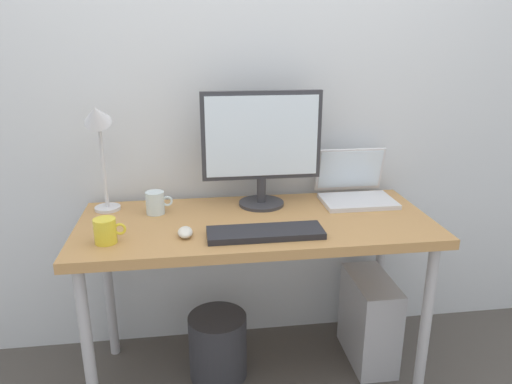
% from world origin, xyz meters
% --- Properties ---
extents(ground_plane, '(6.00, 6.00, 0.00)m').
position_xyz_m(ground_plane, '(0.00, 0.00, 0.00)').
color(ground_plane, '#4C4742').
extents(back_wall, '(4.40, 0.04, 2.60)m').
position_xyz_m(back_wall, '(0.00, 0.37, 1.30)').
color(back_wall, silver).
rests_on(back_wall, ground_plane).
extents(desk, '(1.45, 0.61, 0.76)m').
position_xyz_m(desk, '(0.00, 0.00, 0.69)').
color(desk, '#B7844C').
rests_on(desk, ground_plane).
extents(monitor, '(0.52, 0.20, 0.50)m').
position_xyz_m(monitor, '(0.05, 0.17, 1.04)').
color(monitor, '#333338').
rests_on(monitor, desk).
extents(laptop, '(0.32, 0.27, 0.23)m').
position_xyz_m(laptop, '(0.48, 0.19, 0.82)').
color(laptop, silver).
rests_on(laptop, desk).
extents(desk_lamp, '(0.11, 0.16, 0.48)m').
position_xyz_m(desk_lamp, '(-0.62, 0.18, 1.10)').
color(desk_lamp, silver).
rests_on(desk_lamp, desk).
extents(keyboard, '(0.44, 0.14, 0.02)m').
position_xyz_m(keyboard, '(0.01, -0.17, 0.77)').
color(keyboard, '#232328').
rests_on(keyboard, desk).
extents(mouse, '(0.06, 0.09, 0.03)m').
position_xyz_m(mouse, '(-0.29, -0.13, 0.78)').
color(mouse, silver).
rests_on(mouse, desk).
extents(coffee_mug, '(0.12, 0.08, 0.09)m').
position_xyz_m(coffee_mug, '(-0.57, -0.15, 0.81)').
color(coffee_mug, yellow).
rests_on(coffee_mug, desk).
extents(glass_cup, '(0.11, 0.08, 0.10)m').
position_xyz_m(glass_cup, '(-0.41, 0.13, 0.81)').
color(glass_cup, silver).
rests_on(glass_cup, desk).
extents(computer_tower, '(0.18, 0.36, 0.42)m').
position_xyz_m(computer_tower, '(0.54, 0.04, 0.21)').
color(computer_tower, '#B2B2B7').
rests_on(computer_tower, ground_plane).
extents(wastebasket, '(0.26, 0.26, 0.30)m').
position_xyz_m(wastebasket, '(-0.17, 0.02, 0.15)').
color(wastebasket, '#333338').
rests_on(wastebasket, ground_plane).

